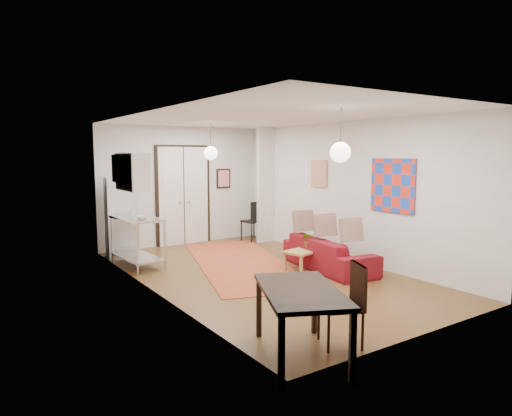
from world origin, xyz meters
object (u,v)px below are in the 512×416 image
sofa (329,253)px  kitchen_counter (138,234)px  dining_table (301,296)px  dining_chair_far (335,297)px  dining_chair_near (335,297)px  coffee_table (305,252)px  black_side_chair (251,217)px  fridge (121,217)px

sofa → kitchen_counter: kitchen_counter is taller
dining_table → dining_chair_far: 0.62m
dining_chair_near → coffee_table: bearing=170.5°
kitchen_counter → coffee_table: bearing=-42.5°
dining_chair_far → black_side_chair: (2.70, 5.99, 0.06)m
coffee_table → fridge: (-2.63, 3.05, 0.54)m
coffee_table → fridge: size_ratio=0.55×
dining_chair_far → black_side_chair: black_side_chair is taller
kitchen_counter → dining_table: (0.09, -4.97, 0.04)m
dining_table → dining_chair_far: size_ratio=1.67×
dining_table → kitchen_counter: bearing=91.1°
fridge → dining_chair_near: (0.69, -5.91, -0.32)m
dining_table → black_side_chair: 6.92m
coffee_table → dining_table: (-2.54, -2.96, 0.35)m
kitchen_counter → black_side_chair: (3.39, 1.12, -0.04)m
sofa → dining_chair_near: dining_chair_near is taller
kitchen_counter → black_side_chair: black_side_chair is taller
coffee_table → dining_chair_near: 3.46m
fridge → sofa: bearing=-39.4°
dining_chair_near → dining_chair_far: 0.00m
dining_chair_near → dining_chair_far: (0.00, 0.00, 0.00)m
dining_table → dining_chair_far: bearing=9.1°
sofa → coffee_table: (-0.40, 0.24, 0.02)m
kitchen_counter → fridge: (0.00, 1.04, 0.22)m
dining_chair_far → dining_chair_near: bearing=180.0°
fridge → black_side_chair: fridge is taller
coffee_table → dining_chair_far: dining_chair_far is taller
black_side_chair → coffee_table: bearing=70.2°
dining_chair_far → dining_table: bearing=-56.3°
kitchen_counter → fridge: size_ratio=0.77×
fridge → dining_chair_far: (0.69, -5.91, -0.32)m
dining_chair_far → black_side_chair: size_ratio=0.93×
sofa → kitchen_counter: size_ratio=1.60×
sofa → coffee_table: size_ratio=2.23×
fridge → kitchen_counter: bearing=-82.0°
coffee_table → fridge: bearing=130.7°
coffee_table → dining_chair_far: bearing=-124.1°
coffee_table → fridge: fridge is taller
fridge → dining_chair_near: 5.96m
coffee_table → dining_chair_near: size_ratio=1.00×
kitchen_counter → dining_table: size_ratio=0.83×
sofa → black_side_chair: black_side_chair is taller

